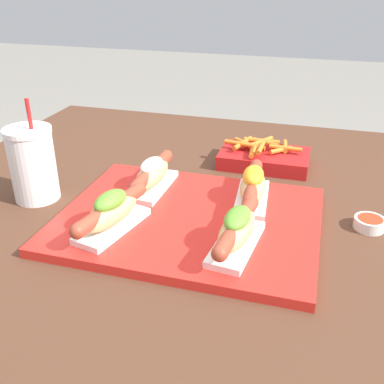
{
  "coord_description": "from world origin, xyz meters",
  "views": [
    {
      "loc": [
        0.22,
        -0.77,
        1.19
      ],
      "look_at": [
        0.01,
        -0.05,
        0.81
      ],
      "focal_mm": 42.0,
      "sensor_mm": 36.0,
      "label": 1
    }
  ],
  "objects": [
    {
      "name": "serving_tray",
      "position": [
        0.01,
        -0.07,
        0.76
      ],
      "size": [
        0.48,
        0.37,
        0.02
      ],
      "color": "red",
      "rests_on": "patio_table"
    },
    {
      "name": "patio_table",
      "position": [
        0.0,
        0.0,
        0.38
      ],
      "size": [
        1.23,
        1.18,
        0.76
      ],
      "color": "#4C2D1E",
      "rests_on": "ground_plane"
    },
    {
      "name": "fries_basket",
      "position": [
        0.11,
        0.25,
        0.78
      ],
      "size": [
        0.21,
        0.14,
        0.06
      ],
      "color": "#B21919",
      "rests_on": "patio_table"
    },
    {
      "name": "hot_dog_3",
      "position": [
        0.12,
        0.02,
        0.81
      ],
      "size": [
        0.07,
        0.2,
        0.07
      ],
      "color": "white",
      "rests_on": "serving_tray"
    },
    {
      "name": "hot_dog_1",
      "position": [
        0.12,
        -0.14,
        0.81
      ],
      "size": [
        0.08,
        0.2,
        0.07
      ],
      "color": "white",
      "rests_on": "serving_tray"
    },
    {
      "name": "hot_dog_2",
      "position": [
        -0.09,
        0.02,
        0.81
      ],
      "size": [
        0.06,
        0.2,
        0.07
      ],
      "color": "white",
      "rests_on": "serving_tray"
    },
    {
      "name": "drink_cup",
      "position": [
        -0.32,
        -0.05,
        0.83
      ],
      "size": [
        0.09,
        0.09,
        0.21
      ],
      "color": "white",
      "rests_on": "patio_table"
    },
    {
      "name": "sauce_bowl",
      "position": [
        0.34,
        0.01,
        0.77
      ],
      "size": [
        0.06,
        0.06,
        0.02
      ],
      "color": "silver",
      "rests_on": "patio_table"
    },
    {
      "name": "hot_dog_0",
      "position": [
        -0.1,
        -0.15,
        0.81
      ],
      "size": [
        0.09,
        0.19,
        0.07
      ],
      "color": "white",
      "rests_on": "serving_tray"
    }
  ]
}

